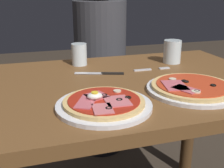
{
  "coord_description": "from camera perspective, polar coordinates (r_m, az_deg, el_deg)",
  "views": [
    {
      "loc": [
        -0.33,
        -0.92,
        1.05
      ],
      "look_at": [
        -0.08,
        -0.11,
        0.76
      ],
      "focal_mm": 44.71,
      "sensor_mm": 36.0,
      "label": 1
    }
  ],
  "objects": [
    {
      "name": "dining_table",
      "position": [
        1.07,
        2.66,
        -5.55
      ],
      "size": [
        1.13,
        0.76,
        0.73
      ],
      "color": "brown",
      "rests_on": "ground"
    },
    {
      "name": "pizza_foreground",
      "position": [
        0.79,
        -1.69,
        -4.02
      ],
      "size": [
        0.28,
        0.28,
        0.05
      ],
      "color": "white",
      "rests_on": "dining_table"
    },
    {
      "name": "pizza_across_left",
      "position": [
        0.95,
        16.06,
        -0.75
      ],
      "size": [
        0.3,
        0.3,
        0.03
      ],
      "color": "white",
      "rests_on": "dining_table"
    },
    {
      "name": "water_glass_near",
      "position": [
        1.23,
        -6.72,
        5.76
      ],
      "size": [
        0.07,
        0.07,
        0.09
      ],
      "color": "silver",
      "rests_on": "dining_table"
    },
    {
      "name": "water_glass_far",
      "position": [
        1.29,
        12.19,
        6.2
      ],
      "size": [
        0.08,
        0.08,
        0.1
      ],
      "color": "silver",
      "rests_on": "dining_table"
    },
    {
      "name": "fork",
      "position": [
        1.17,
        7.58,
        2.98
      ],
      "size": [
        0.16,
        0.02,
        0.0
      ],
      "color": "silver",
      "rests_on": "dining_table"
    },
    {
      "name": "knife",
      "position": [
        1.1,
        -1.9,
        2.19
      ],
      "size": [
        0.19,
        0.08,
        0.01
      ],
      "color": "silver",
      "rests_on": "dining_table"
    },
    {
      "name": "diner_person",
      "position": [
        1.78,
        -2.38,
        3.09
      ],
      "size": [
        0.32,
        0.32,
        1.18
      ],
      "rotation": [
        0.0,
        0.0,
        3.14
      ],
      "color": "black",
      "rests_on": "ground"
    }
  ]
}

